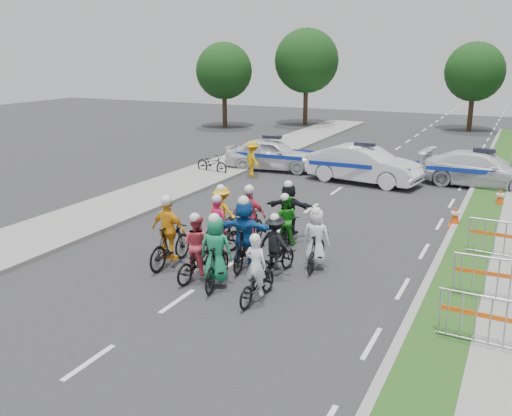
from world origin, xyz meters
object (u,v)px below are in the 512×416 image
at_px(rider_9, 250,224).
at_px(barrier_1, 498,281).
at_px(rider_7, 316,245).
at_px(police_car_1, 364,164).
at_px(rider_2, 198,254).
at_px(cone_1, 500,198).
at_px(rider_5, 245,238).
at_px(rider_11, 289,214).
at_px(police_car_0, 272,154).
at_px(rider_3, 170,239).
at_px(barrier_0, 490,324).
at_px(barrier_2, 505,241).
at_px(tree_0, 224,71).
at_px(tree_4, 475,72).
at_px(police_car_2, 483,170).
at_px(marshal_hiviz, 253,159).
at_px(parked_bike, 212,163).
at_px(tree_3, 306,61).
at_px(rider_1, 217,258).
at_px(rider_8, 285,228).
at_px(rider_0, 257,278).
at_px(rider_4, 275,251).
at_px(cone_0, 455,216).
at_px(rider_6, 219,236).
at_px(rider_10, 222,218).

bearing_deg(rider_9, barrier_1, 168.30).
bearing_deg(rider_7, police_car_1, -85.60).
relative_size(rider_2, cone_1, 2.55).
bearing_deg(rider_5, rider_11, -100.22).
xyz_separation_m(rider_5, police_car_0, (-4.67, 12.24, -0.07)).
bearing_deg(rider_3, rider_9, -119.69).
bearing_deg(barrier_0, police_car_1, 114.69).
bearing_deg(police_car_1, rider_7, -162.36).
distance_m(police_car_1, barrier_2, 9.92).
relative_size(tree_0, tree_4, 1.00).
bearing_deg(barrier_2, police_car_2, 98.21).
distance_m(marshal_hiviz, parked_bike, 2.08).
distance_m(rider_2, tree_3, 32.10).
height_order(rider_1, rider_8, rider_1).
xyz_separation_m(rider_9, tree_4, (3.11, 29.88, 3.44)).
distance_m(barrier_0, tree_4, 33.69).
relative_size(rider_0, rider_4, 0.97).
bearing_deg(police_car_0, rider_9, -167.51).
relative_size(rider_9, tree_0, 0.31).
distance_m(police_car_1, tree_4, 20.42).
bearing_deg(tree_4, cone_0, -85.27).
xyz_separation_m(rider_3, police_car_0, (-2.79, 13.01, 0.00)).
relative_size(rider_5, marshal_hiviz, 1.23).
height_order(rider_7, rider_9, rider_9).
relative_size(rider_8, barrier_1, 0.88).
bearing_deg(rider_11, barrier_2, 177.69).
distance_m(rider_1, rider_5, 1.45).
xyz_separation_m(police_car_1, cone_1, (5.69, -1.70, -0.48)).
relative_size(rider_3, rider_5, 1.00).
bearing_deg(rider_11, rider_8, 97.50).
height_order(rider_3, barrier_2, rider_3).
bearing_deg(cone_0, rider_8, -132.70).
relative_size(rider_6, rider_8, 1.07).
bearing_deg(rider_9, barrier_0, 150.60).
distance_m(rider_9, tree_3, 29.56).
relative_size(rider_6, barrier_1, 0.94).
bearing_deg(police_car_2, rider_2, 163.73).
xyz_separation_m(parked_bike, tree_0, (-7.58, 15.17, 3.70)).
distance_m(rider_8, police_car_1, 9.58).
height_order(cone_0, cone_1, same).
distance_m(rider_9, tree_0, 27.84).
bearing_deg(rider_5, police_car_0, -77.03).
xyz_separation_m(barrier_2, tree_3, (-15.70, 25.80, 4.33)).
xyz_separation_m(rider_9, cone_1, (6.38, 8.19, -0.40)).
xyz_separation_m(rider_8, rider_10, (-2.08, -0.03, 0.05)).
height_order(rider_1, rider_3, rider_3).
bearing_deg(rider_4, tree_4, -82.51).
relative_size(rider_8, tree_4, 0.28).
height_order(rider_5, police_car_1, rider_5).
xyz_separation_m(marshal_hiviz, cone_1, (10.65, -0.73, -0.48)).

